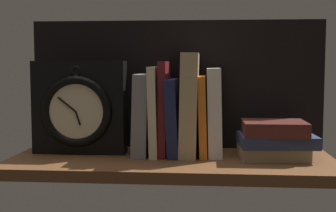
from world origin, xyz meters
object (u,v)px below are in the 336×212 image
Objects in this scene: book_cream_twain at (156,110)px; book_navy_bierce at (175,117)px; book_tan_shortstories at (190,104)px; book_white_catcher at (214,111)px; book_stack_side at (275,140)px; book_gray_chess at (143,114)px; book_maroon_dawkins at (164,108)px; framed_clock at (79,108)px; book_orange_pandolfini at (203,115)px.

book_cream_twain reaches higher than book_navy_bierce.
book_white_catcher is (5.92, 0.00, -1.77)cm from book_tan_shortstories.
book_gray_chess is at bearing 172.45° from book_stack_side.
book_tan_shortstories is at bearing 168.27° from book_stack_side.
book_maroon_dawkins reaches higher than book_cream_twain.
book_tan_shortstories reaches higher than book_navy_bierce.
book_white_catcher reaches higher than book_gray_chess.
book_gray_chess is 1.07× the size of book_navy_bierce.
book_white_catcher is 32.55cm from framed_clock.
book_maroon_dawkins reaches higher than book_orange_pandolfini.
book_maroon_dawkins is at bearing 170.97° from book_stack_side.
book_tan_shortstories is (3.57, 0.00, 3.07)cm from book_navy_bierce.
book_gray_chess is 15.58cm from framed_clock.
book_white_catcher is 0.92× the size of framed_clock.
book_maroon_dawkins reaches higher than book_navy_bierce.
framed_clock is at bearing -176.10° from book_navy_bierce.
framed_clock is at bearing -175.63° from book_maroon_dawkins.
book_gray_chess is 1.02× the size of book_orange_pandolfini.
book_orange_pandolfini is at bearing -0.00° from book_maroon_dawkins.
framed_clock reaches higher than book_orange_pandolfini.
book_orange_pandolfini reaches higher than book_navy_bierce.
book_white_catcher is 15.51cm from book_stack_side.
framed_clock is at bearing -175.13° from book_cream_twain.
book_orange_pandolfini is 17.72cm from book_stack_side.
book_stack_side is at bearing -16.56° from book_white_catcher.
book_tan_shortstories reaches higher than book_cream_twain.
book_cream_twain is 1.02× the size of book_white_catcher.
book_white_catcher is at bearing 0.00° from book_maroon_dawkins.
book_orange_pandolfini is (14.30, 0.00, -0.22)cm from book_gray_chess.
book_stack_side is at bearing -13.90° from book_orange_pandolfini.
book_orange_pandolfini is at bearing -180.00° from book_white_catcher.
book_navy_bierce is at bearing -0.00° from book_maroon_dawkins.
book_white_catcher reaches higher than book_orange_pandolfini.
book_gray_chess is at bearing -180.00° from book_maroon_dawkins.
book_cream_twain is 0.94× the size of book_maroon_dawkins.
book_navy_bierce is 6.74cm from book_orange_pandolfini.
book_maroon_dawkins is at bearing -180.00° from book_white_catcher.
book_navy_bierce reaches higher than book_stack_side.
book_stack_side is (46.23, -2.51, -6.69)cm from framed_clock.
book_tan_shortstories is 1.29× the size of book_orange_pandolfini.
framed_clock reaches higher than book_navy_bierce.
book_maroon_dawkins is at bearing 0.00° from book_cream_twain.
book_navy_bierce is 1.02× the size of book_stack_side.
book_tan_shortstories is 26.65cm from framed_clock.
book_cream_twain is 14.08cm from book_white_catcher.
book_gray_chess is 1.09× the size of book_stack_side.
book_stack_side is at bearing -11.73° from book_tan_shortstories.
book_stack_side is at bearing -9.97° from book_navy_bierce.
book_cream_twain is 0.87× the size of book_tan_shortstories.
book_gray_chess is 17.08cm from book_white_catcher.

